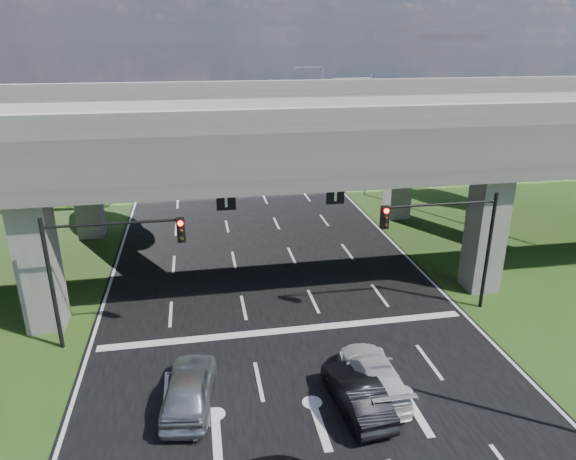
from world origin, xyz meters
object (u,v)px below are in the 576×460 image
object	(u,v)px
streetlight_far	(363,127)
car_white	(373,374)
signal_left	(102,257)
signal_right	(450,233)
streetlight_beyond	(318,103)
car_dark	(357,393)
car_silver	(189,387)

from	to	relation	value
streetlight_far	car_white	xyz separation A→B (m)	(-7.64, -25.25, -5.15)
signal_left	streetlight_far	distance (m)	26.95
streetlight_far	car_white	size ratio (longest dim) A/B	2.17
signal_right	streetlight_beyond	bearing A→B (deg)	86.39
signal_left	streetlight_beyond	bearing A→B (deg)	63.57
streetlight_far	car_dark	xyz separation A→B (m)	(-8.58, -26.21, -5.15)
car_silver	car_dark	distance (m)	6.13
streetlight_far	streetlight_beyond	bearing A→B (deg)	90.00
signal_left	signal_right	bearing A→B (deg)	0.00
signal_left	car_silver	xyz separation A→B (m)	(3.36, -4.83, -3.41)
signal_right	car_silver	xyz separation A→B (m)	(-12.29, -4.83, -3.41)
signal_left	car_dark	bearing A→B (deg)	-33.37
car_dark	signal_left	bearing A→B (deg)	-38.91
signal_right	streetlight_far	world-z (taller)	streetlight_far
car_white	streetlight_far	bearing A→B (deg)	-106.87
signal_right	car_white	size ratio (longest dim) A/B	1.30
signal_right	car_white	bearing A→B (deg)	-135.91
car_white	car_silver	bearing A→B (deg)	-3.08
car_dark	signal_right	bearing A→B (deg)	-141.22
streetlight_far	car_dark	world-z (taller)	streetlight_far
streetlight_far	car_silver	xyz separation A→B (m)	(-14.56, -24.89, -5.07)
signal_right	streetlight_far	bearing A→B (deg)	83.53
streetlight_beyond	car_silver	size ratio (longest dim) A/B	2.28
car_silver	car_dark	world-z (taller)	car_silver
signal_right	car_dark	size ratio (longest dim) A/B	1.49
signal_right	car_white	world-z (taller)	signal_right
streetlight_beyond	streetlight_far	bearing A→B (deg)	-90.00
signal_left	car_silver	size ratio (longest dim) A/B	1.37
signal_left	car_dark	size ratio (longest dim) A/B	1.49
signal_left	car_silver	bearing A→B (deg)	-55.17
signal_right	streetlight_beyond	xyz separation A→B (m)	(2.27, 36.06, 1.66)
car_silver	car_white	xyz separation A→B (m)	(6.93, -0.37, -0.08)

